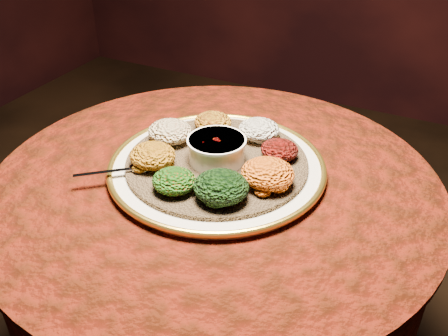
% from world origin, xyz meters
% --- Properties ---
extents(table, '(0.96, 0.96, 0.73)m').
position_xyz_m(table, '(0.00, 0.00, 0.55)').
color(table, black).
rests_on(table, ground).
extents(platter, '(0.55, 0.55, 0.02)m').
position_xyz_m(platter, '(-0.01, 0.03, 0.75)').
color(platter, beige).
rests_on(platter, table).
extents(injera, '(0.42, 0.42, 0.01)m').
position_xyz_m(injera, '(-0.01, 0.03, 0.76)').
color(injera, brown).
rests_on(injera, platter).
extents(stew_bowl, '(0.13, 0.13, 0.05)m').
position_xyz_m(stew_bowl, '(-0.01, 0.03, 0.79)').
color(stew_bowl, white).
rests_on(stew_bowl, injera).
extents(spoon, '(0.13, 0.11, 0.01)m').
position_xyz_m(spoon, '(-0.14, -0.09, 0.77)').
color(spoon, silver).
rests_on(spoon, injera).
extents(portion_ayib, '(0.09, 0.09, 0.05)m').
position_xyz_m(portion_ayib, '(0.04, 0.15, 0.78)').
color(portion_ayib, silver).
rests_on(portion_ayib, injera).
extents(portion_kitfo, '(0.08, 0.08, 0.04)m').
position_xyz_m(portion_kitfo, '(0.11, 0.10, 0.78)').
color(portion_kitfo, black).
rests_on(portion_kitfo, injera).
extents(portion_tikil, '(0.11, 0.10, 0.05)m').
position_xyz_m(portion_tikil, '(0.12, -0.01, 0.79)').
color(portion_tikil, '#B5640F').
rests_on(portion_tikil, injera).
extents(portion_gomen, '(0.11, 0.10, 0.05)m').
position_xyz_m(portion_gomen, '(0.06, -0.09, 0.79)').
color(portion_gomen, black).
rests_on(portion_gomen, injera).
extents(portion_mixveg, '(0.09, 0.08, 0.04)m').
position_xyz_m(portion_mixveg, '(-0.03, -0.11, 0.78)').
color(portion_mixveg, '#AC320B').
rests_on(portion_mixveg, injera).
extents(portion_kik, '(0.10, 0.09, 0.05)m').
position_xyz_m(portion_kik, '(-0.12, -0.05, 0.79)').
color(portion_kik, '#9C580D').
rests_on(portion_kik, injera).
extents(portion_timatim, '(0.10, 0.10, 0.05)m').
position_xyz_m(portion_timatim, '(-0.14, 0.05, 0.79)').
color(portion_timatim, maroon).
rests_on(portion_timatim, injera).
extents(portion_shiro, '(0.09, 0.08, 0.04)m').
position_xyz_m(portion_shiro, '(-0.08, 0.14, 0.78)').
color(portion_shiro, '#A47113').
rests_on(portion_shiro, injera).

